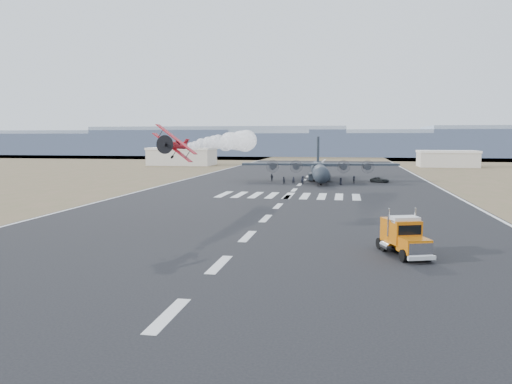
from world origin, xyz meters
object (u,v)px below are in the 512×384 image
(crew_d, at_px, (272,177))
(crew_e, at_px, (341,181))
(transport_aircraft, at_px, (319,169))
(crew_c, at_px, (303,180))
(crew_b, at_px, (284,180))
(crew_a, at_px, (294,181))
(crew_g, at_px, (321,179))
(crew_h, at_px, (302,180))
(aerobatic_biplane, at_px, (174,145))
(hangar_right, at_px, (447,159))
(hangar_left, at_px, (182,156))
(crew_f, at_px, (354,180))
(support_vehicle, at_px, (380,180))
(semi_truck, at_px, (403,236))

(crew_d, relative_size, crew_e, 1.12)
(transport_aircraft, height_order, crew_c, transport_aircraft)
(crew_b, relative_size, crew_e, 1.04)
(crew_a, bearing_deg, crew_b, 169.62)
(crew_c, height_order, crew_g, crew_c)
(crew_d, xyz_separation_m, crew_h, (7.78, -4.77, -0.11))
(crew_a, bearing_deg, aerobatic_biplane, -104.86)
(crew_e, relative_size, crew_g, 0.94)
(hangar_right, relative_size, crew_b, 12.19)
(hangar_right, height_order, crew_d, hangar_right)
(crew_a, bearing_deg, hangar_right, 51.64)
(hangar_left, relative_size, crew_d, 13.50)
(aerobatic_biplane, bearing_deg, crew_f, 74.78)
(crew_a, xyz_separation_m, crew_d, (-6.00, 7.04, 0.08))
(aerobatic_biplane, bearing_deg, hangar_left, 112.21)
(hangar_right, bearing_deg, support_vehicle, -112.00)
(hangar_right, distance_m, support_vehicle, 74.85)
(hangar_left, distance_m, crew_e, 94.42)
(transport_aircraft, distance_m, crew_a, 11.55)
(support_vehicle, distance_m, crew_f, 6.85)
(transport_aircraft, bearing_deg, crew_g, -87.04)
(hangar_left, bearing_deg, crew_a, -55.12)
(crew_b, xyz_separation_m, crew_c, (4.29, 0.65, 0.08))
(hangar_left, bearing_deg, crew_g, -49.71)
(support_vehicle, bearing_deg, transport_aircraft, 110.35)
(support_vehicle, relative_size, crew_d, 2.42)
(support_vehicle, relative_size, crew_a, 2.64)
(hangar_right, height_order, crew_f, hangar_right)
(crew_f, bearing_deg, crew_a, -77.63)
(hangar_right, bearing_deg, crew_f, -115.09)
(crew_b, bearing_deg, aerobatic_biplane, 51.44)
(aerobatic_biplane, bearing_deg, crew_g, 81.64)
(hangar_left, height_order, aerobatic_biplane, aerobatic_biplane)
(transport_aircraft, height_order, crew_b, transport_aircraft)
(hangar_left, relative_size, crew_b, 14.57)
(crew_b, height_order, crew_g, crew_g)
(crew_b, relative_size, crew_g, 0.98)
(crew_a, distance_m, crew_d, 9.25)
(hangar_left, distance_m, crew_c, 88.99)
(hangar_left, bearing_deg, aerobatic_biplane, -71.70)
(aerobatic_biplane, bearing_deg, crew_h, 84.57)
(semi_truck, relative_size, crew_g, 4.54)
(crew_a, xyz_separation_m, crew_h, (1.78, 2.26, -0.03))
(crew_h, bearing_deg, hangar_left, 2.93)
(crew_c, relative_size, crew_h, 1.14)
(semi_truck, xyz_separation_m, aerobatic_biplane, (-24.55, 9.67, 7.89))
(crew_a, height_order, crew_d, crew_d)
(crew_c, relative_size, crew_e, 1.13)
(crew_e, height_order, crew_h, crew_e)
(transport_aircraft, height_order, crew_e, transport_aircraft)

